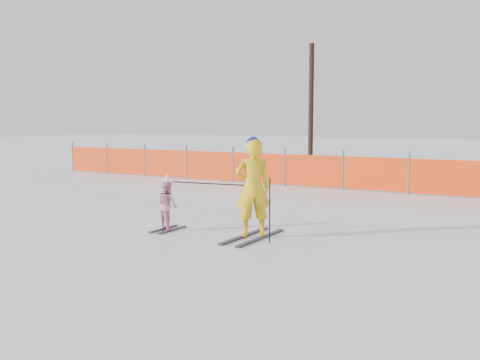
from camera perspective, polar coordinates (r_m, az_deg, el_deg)
name	(u,v)px	position (r m, az deg, el deg)	size (l,w,h in m)	color
ground	(226,236)	(9.96, -1.49, -6.00)	(120.00, 120.00, 0.00)	white
adult	(253,188)	(9.65, 1.38, -0.84)	(0.77, 1.67, 1.85)	black
child	(167,204)	(10.49, -7.76, -2.58)	(0.55, 0.84, 1.12)	black
ski_poles	(233,195)	(9.69, -0.70, -1.57)	(2.11, 0.24, 1.15)	black
safety_fence	(234,166)	(18.56, -0.69, 1.46)	(16.08, 0.06, 1.25)	#595960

